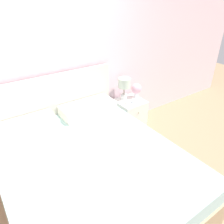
# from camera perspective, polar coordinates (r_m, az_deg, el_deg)

# --- Properties ---
(ground_plane) EXTENTS (12.00, 12.00, 0.00)m
(ground_plane) POSITION_cam_1_polar(r_m,az_deg,el_deg) (3.50, -14.03, -8.66)
(ground_plane) COLOR tan
(wall_back) EXTENTS (8.00, 0.06, 2.60)m
(wall_back) POSITION_cam_1_polar(r_m,az_deg,el_deg) (2.97, -17.62, 12.31)
(wall_back) COLOR silver
(wall_back) RESTS_ON ground_plane
(bed) EXTENTS (1.84, 2.17, 1.14)m
(bed) POSITION_cam_1_polar(r_m,az_deg,el_deg) (2.58, -6.05, -14.97)
(bed) COLOR tan
(bed) RESTS_ON ground_plane
(nightstand) EXTENTS (0.43, 0.45, 0.53)m
(nightstand) POSITION_cam_1_polar(r_m,az_deg,el_deg) (3.67, 4.58, -0.77)
(nightstand) COLOR white
(nightstand) RESTS_ON ground_plane
(table_lamp) EXTENTS (0.19, 0.19, 0.36)m
(table_lamp) POSITION_cam_1_polar(r_m,az_deg,el_deg) (3.48, 3.19, 7.06)
(table_lamp) COLOR white
(table_lamp) RESTS_ON nightstand
(flower_vase) EXTENTS (0.17, 0.17, 0.25)m
(flower_vase) POSITION_cam_1_polar(r_m,az_deg,el_deg) (3.60, 6.42, 5.88)
(flower_vase) COLOR white
(flower_vase) RESTS_ON nightstand
(teacup) EXTENTS (0.10, 0.10, 0.06)m
(teacup) POSITION_cam_1_polar(r_m,az_deg,el_deg) (3.47, 5.62, 2.77)
(teacup) COLOR white
(teacup) RESTS_ON nightstand
(alarm_clock) EXTENTS (0.07, 0.04, 0.06)m
(alarm_clock) POSITION_cam_1_polar(r_m,az_deg,el_deg) (3.42, 4.00, 2.54)
(alarm_clock) COLOR white
(alarm_clock) RESTS_ON nightstand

